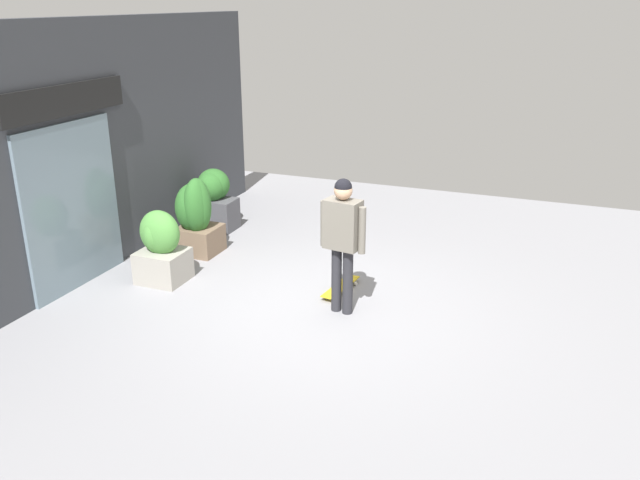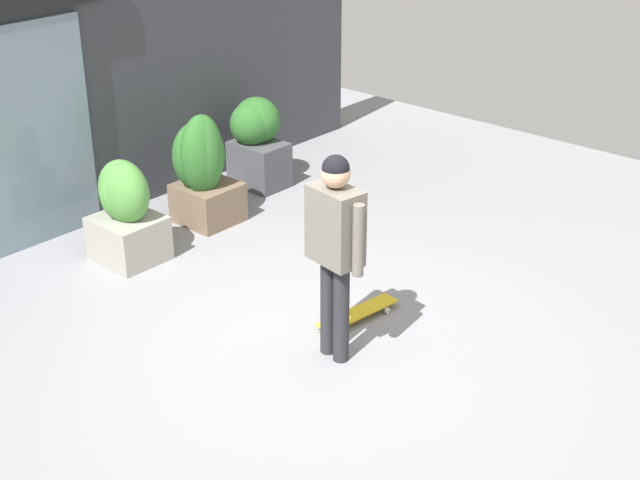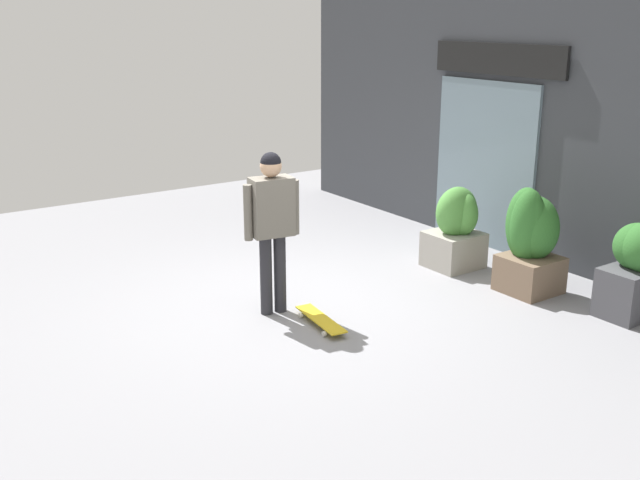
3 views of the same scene
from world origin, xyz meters
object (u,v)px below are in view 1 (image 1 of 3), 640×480
object	(u,v)px
skateboard	(341,287)
planter_box_mid	(214,196)
skateboarder	(343,232)
planter_box_left	(196,214)
planter_box_right	(161,246)

from	to	relation	value
skateboard	planter_box_mid	size ratio (longest dim) A/B	0.82
skateboard	planter_box_mid	world-z (taller)	planter_box_mid
skateboarder	planter_box_left	bearing A→B (deg)	77.26
planter_box_mid	skateboard	bearing A→B (deg)	-119.95
skateboard	planter_box_left	distance (m)	2.66
skateboarder	planter_box_left	size ratio (longest dim) A/B	1.43
planter_box_right	skateboard	bearing A→B (deg)	-77.03
skateboarder	skateboard	world-z (taller)	skateboarder
skateboarder	planter_box_mid	distance (m)	3.88
skateboarder	planter_box_mid	xyz separation A→B (m)	(2.25, 3.12, -0.49)
skateboarder	planter_box_right	world-z (taller)	skateboarder
planter_box_left	planter_box_right	size ratio (longest dim) A/B	1.18
skateboarder	planter_box_left	distance (m)	3.01
skateboarder	planter_box_mid	size ratio (longest dim) A/B	1.69
skateboarder	planter_box_right	size ratio (longest dim) A/B	1.69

